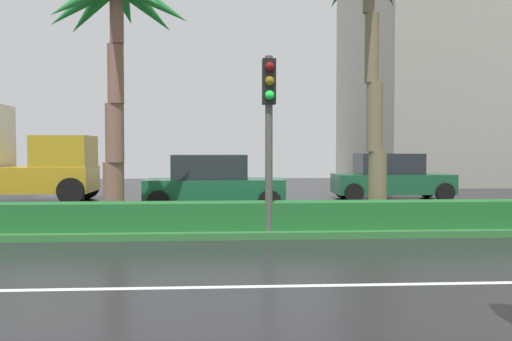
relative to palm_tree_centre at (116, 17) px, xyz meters
The scene contains 7 objects.
ground_plane 5.96m from the palm_tree_centre, 163.70° to the left, with size 90.00×42.00×0.10m, color black.
palm_tree_centre is the anchor object (origin of this frame).
traffic_signal_median_right 4.64m from the palm_tree_centre, 27.83° to the right, with size 0.28×0.43×3.75m.
box_truck_lead 9.34m from the palm_tree_centre, 128.06° to the left, with size 6.40×2.64×3.46m.
car_in_traffic_second 6.17m from the palm_tree_centre, 59.32° to the left, with size 4.30×2.02×1.72m.
car_in_traffic_third 11.91m from the palm_tree_centre, 37.40° to the left, with size 4.30×2.02×1.72m.
building_far_right 26.07m from the palm_tree_centre, 46.45° to the left, with size 14.51×13.27×15.36m.
Camera 1 is at (5.38, -5.92, 1.95)m, focal length 40.19 mm.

